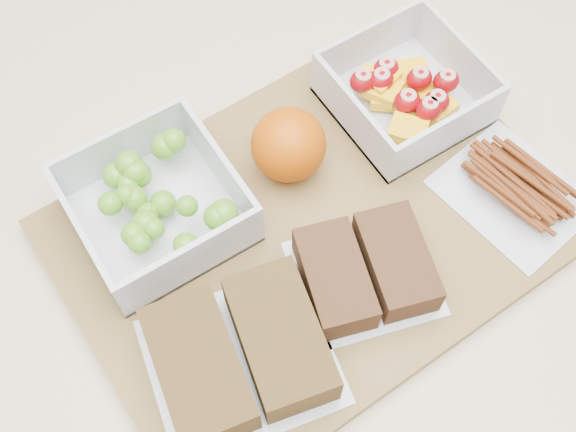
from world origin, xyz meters
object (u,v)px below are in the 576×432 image
at_px(grape_container, 157,203).
at_px(fruit_container, 405,93).
at_px(pretzel_bag, 516,187).
at_px(cutting_board, 313,230).
at_px(sandwich_bag_left, 240,354).
at_px(orange, 289,145).
at_px(sandwich_bag_center, 365,271).

bearing_deg(grape_container, fruit_container, -4.22).
bearing_deg(grape_container, pretzel_bag, -28.68).
xyz_separation_m(cutting_board, grape_container, (-0.11, 0.08, 0.03)).
bearing_deg(fruit_container, cutting_board, -156.48).
distance_m(fruit_container, sandwich_bag_left, 0.29).
bearing_deg(cutting_board, grape_container, 141.34).
relative_size(cutting_board, grape_container, 3.16).
bearing_deg(sandwich_bag_left, fruit_container, 27.20).
bearing_deg(grape_container, orange, -7.44).
relative_size(grape_container, sandwich_bag_center, 0.96).
relative_size(grape_container, sandwich_bag_left, 0.81).
relative_size(sandwich_bag_left, sandwich_bag_center, 1.19).
height_order(cutting_board, sandwich_bag_left, sandwich_bag_left).
bearing_deg(pretzel_bag, orange, 138.52).
height_order(grape_container, sandwich_bag_left, grape_container).
bearing_deg(pretzel_bag, cutting_board, 157.27).
relative_size(grape_container, orange, 2.00).
relative_size(cutting_board, fruit_container, 3.32).
bearing_deg(sandwich_bag_left, cutting_board, 31.42).
height_order(grape_container, pretzel_bag, grape_container).
relative_size(sandwich_bag_center, pretzel_bag, 1.01).
height_order(fruit_container, sandwich_bag_left, fruit_container).
xyz_separation_m(cutting_board, sandwich_bag_left, (-0.11, -0.07, 0.03)).
relative_size(cutting_board, pretzel_bag, 3.07).
height_order(sandwich_bag_left, sandwich_bag_center, sandwich_bag_left).
xyz_separation_m(fruit_container, sandwich_bag_left, (-0.26, -0.13, 0.00)).
xyz_separation_m(orange, sandwich_bag_left, (-0.13, -0.13, -0.01)).
bearing_deg(fruit_container, sandwich_bag_center, -136.81).
xyz_separation_m(grape_container, sandwich_bag_left, (-0.01, -0.15, -0.00)).
bearing_deg(orange, sandwich_bag_center, -93.27).
relative_size(fruit_container, sandwich_bag_center, 0.92).
distance_m(fruit_container, sandwich_bag_center, 0.18).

